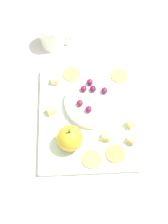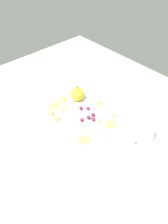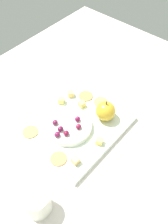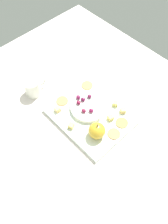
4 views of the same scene
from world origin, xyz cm
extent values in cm
cube|color=silver|center=(0.00, 0.00, 1.64)|extent=(128.37, 107.81, 3.29)
cube|color=white|center=(0.66, -1.98, 4.24)|extent=(32.52, 25.91, 1.90)
cylinder|color=white|center=(3.48, -3.44, 6.22)|extent=(15.06, 15.06, 2.07)
sphere|color=gold|center=(-7.82, 2.85, 8.54)|extent=(6.70, 6.70, 6.70)
cylinder|color=brown|center=(-7.82, 2.85, 12.49)|extent=(0.50, 0.50, 1.20)
cube|color=#F2C877|center=(11.60, 6.64, 6.24)|extent=(2.37, 2.37, 2.11)
cube|color=#E1D369|center=(-3.17, -13.17, 6.24)|extent=(2.94, 2.94, 2.11)
cube|color=#EDD46B|center=(1.68, 7.80, 6.24)|extent=(2.77, 2.77, 2.11)
cube|color=#EAD26A|center=(-6.61, -6.50, 6.24)|extent=(2.61, 2.61, 2.11)
cube|color=#E8C26C|center=(-7.81, -12.87, 6.24)|extent=(2.98, 2.98, 2.11)
cylinder|color=#A8854D|center=(-11.15, -8.48, 5.39)|extent=(5.13, 5.13, 0.40)
cylinder|color=tan|center=(12.89, -11.92, 5.39)|extent=(5.13, 5.13, 0.40)
cylinder|color=tan|center=(-12.34, -2.39, 5.39)|extent=(5.13, 5.13, 0.40)
cylinder|color=tan|center=(14.10, 2.01, 5.39)|extent=(5.13, 5.13, 0.40)
ellipsoid|color=maroon|center=(7.07, -1.21, 8.11)|extent=(1.91, 1.72, 1.70)
ellipsoid|color=maroon|center=(0.53, -2.24, 8.15)|extent=(1.91, 1.72, 1.79)
ellipsoid|color=maroon|center=(9.21, -3.05, 8.10)|extent=(1.91, 1.72, 1.70)
ellipsoid|color=#5F143A|center=(6.98, -3.77, 8.06)|extent=(1.91, 1.72, 1.62)
ellipsoid|color=maroon|center=(2.59, -0.47, 8.07)|extent=(1.91, 1.72, 1.64)
ellipsoid|color=maroon|center=(6.26, -6.85, 8.10)|extent=(1.91, 1.72, 1.69)
cylinder|color=white|center=(27.71, 7.53, 7.21)|extent=(7.23, 7.23, 7.84)
torus|color=white|center=(27.37, 2.73, 7.21)|extent=(1.08, 4.05, 4.00)
camera|label=1|loc=(-42.08, 0.92, 81.48)|focal=52.00mm
camera|label=2|loc=(57.93, -52.47, 74.72)|focal=37.26mm
camera|label=3|loc=(39.20, 33.33, 73.74)|focal=41.47mm
camera|label=4|loc=(-36.14, 36.57, 88.23)|focal=37.78mm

